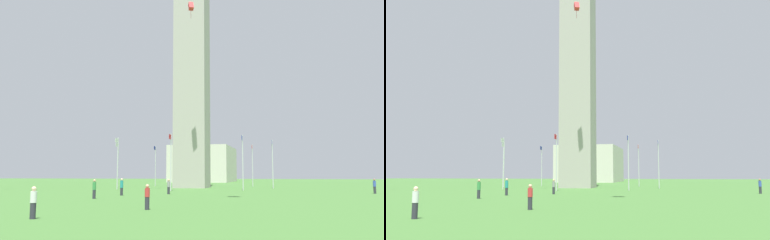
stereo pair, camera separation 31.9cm
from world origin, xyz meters
The scene contains 18 objects.
ground_plane centered at (0.00, 0.00, 0.00)m, with size 260.00×260.00×0.00m, color #3D6B2D.
obelisk_monument centered at (0.00, 0.00, 24.15)m, with size 5.31×5.31×48.29m.
flagpole_n centered at (13.25, 0.00, 4.23)m, with size 1.12×0.14×7.69m.
flagpole_ne centered at (9.39, 9.33, 4.23)m, with size 1.12×0.14×7.69m.
flagpole_e centered at (0.06, 13.19, 4.23)m, with size 1.12×0.14×7.69m.
flagpole_se centered at (-9.27, 9.33, 4.23)m, with size 1.12×0.14×7.69m.
flagpole_s centered at (-13.13, 0.00, 4.23)m, with size 1.12×0.14×7.69m.
flagpole_sw centered at (-9.27, -9.33, 4.23)m, with size 1.12×0.14×7.69m.
flagpole_w centered at (0.06, -13.19, 4.23)m, with size 1.12×0.14×7.69m.
flagpole_nw centered at (9.39, -9.33, 4.23)m, with size 1.12×0.14×7.69m.
person_green_shirt centered at (31.62, -2.18, 0.87)m, with size 0.32×0.32×1.75m.
person_red_shirt centered at (41.72, 6.35, 0.79)m, with size 0.32×0.32×1.59m.
person_gray_shirt centered at (22.01, 2.19, 0.82)m, with size 0.32×0.32×1.66m.
person_blue_shirt centered at (15.59, 25.05, 0.85)m, with size 0.32×0.32×1.71m.
person_white_shirt centered at (48.05, 2.48, 0.80)m, with size 0.32×0.32×1.61m.
person_teal_shirt centered at (25.63, -1.94, 0.89)m, with size 0.32×0.32×1.79m.
kite_red_box centered at (10.04, 2.06, 27.06)m, with size 1.31×1.07×2.55m.
distant_building centered at (-52.94, -7.99, 5.09)m, with size 24.27×16.47×10.18m.
Camera 2 is at (66.61, 15.10, 2.23)m, focal length 38.20 mm.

